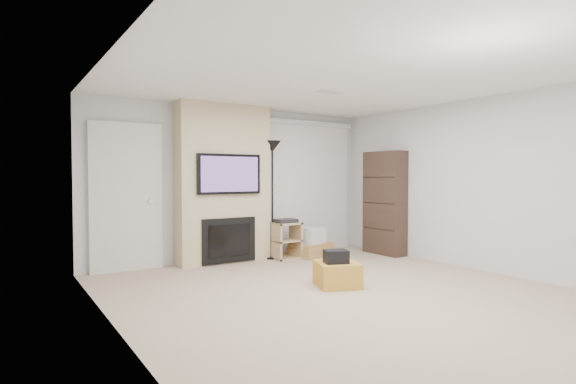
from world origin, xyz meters
TOP-DOWN VIEW (x-y plane):
  - floor at (0.00, 0.00)m, footprint 5.00×5.50m
  - ceiling at (0.00, 0.00)m, footprint 5.00×5.50m
  - wall_back at (0.00, 2.75)m, footprint 5.00×0.00m
  - wall_left at (-2.50, 0.00)m, footprint 0.00×5.50m
  - wall_right at (2.50, 0.00)m, footprint 0.00×5.50m
  - hvac_vent at (0.40, 0.80)m, footprint 0.35×0.18m
  - ottoman at (0.15, 0.32)m, footprint 0.65×0.65m
  - black_bag at (0.11, 0.29)m, footprint 0.34×0.31m
  - fireplace_wall at (-0.35, 2.54)m, footprint 1.50×0.47m
  - entry_door at (-1.80, 2.71)m, footprint 1.02×0.11m
  - vertical_blinds at (1.40, 2.70)m, footprint 1.98×0.10m
  - floor_lamp at (0.47, 2.40)m, footprint 0.29×0.29m
  - av_stand at (0.64, 2.26)m, footprint 0.45×0.38m
  - box_stack at (1.15, 2.24)m, footprint 0.84×0.71m
  - bookshelf at (2.34, 1.68)m, footprint 0.30×0.80m

SIDE VIEW (x-z plane):
  - floor at x=0.00m, z-range 0.00..0.00m
  - ottoman at x=0.15m, z-range 0.00..0.30m
  - box_stack at x=1.15m, z-range -0.06..0.43m
  - av_stand at x=0.64m, z-range 0.02..0.68m
  - black_bag at x=0.11m, z-range 0.30..0.46m
  - bookshelf at x=2.34m, z-range 0.00..1.80m
  - entry_door at x=-1.80m, z-range -0.02..2.12m
  - fireplace_wall at x=-0.35m, z-range -0.01..2.49m
  - wall_back at x=0.00m, z-range 0.00..2.50m
  - wall_left at x=-2.50m, z-range 0.00..2.50m
  - wall_right at x=2.50m, z-range 0.00..2.50m
  - vertical_blinds at x=1.40m, z-range 0.09..2.46m
  - floor_lamp at x=0.47m, z-range 0.56..2.51m
  - hvac_vent at x=0.40m, z-range 2.49..2.50m
  - ceiling at x=0.00m, z-range 2.50..2.50m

